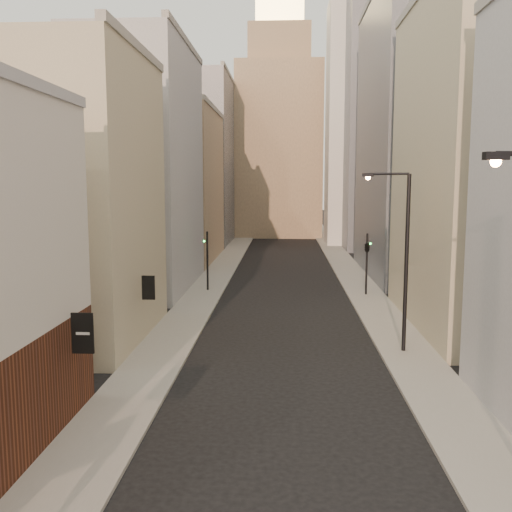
{
  "coord_description": "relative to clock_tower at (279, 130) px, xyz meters",
  "views": [
    {
      "loc": [
        -0.07,
        -5.65,
        9.01
      ],
      "look_at": [
        -1.35,
        20.34,
        5.62
      ],
      "focal_mm": 40.0,
      "sensor_mm": 36.0,
      "label": 1
    }
  ],
  "objects": [
    {
      "name": "sidewalk_left",
      "position": [
        -5.5,
        -37.0,
        -17.56
      ],
      "size": [
        3.0,
        140.0,
        0.15
      ],
      "primitive_type": "cube",
      "color": "gray",
      "rests_on": "ground"
    },
    {
      "name": "sidewalk_right",
      "position": [
        7.5,
        -37.0,
        -17.56
      ],
      "size": [
        3.0,
        140.0,
        0.15
      ],
      "primitive_type": "cube",
      "color": "gray",
      "rests_on": "ground"
    },
    {
      "name": "left_bldg_beige",
      "position": [
        -11.0,
        -66.0,
        -9.63
      ],
      "size": [
        8.0,
        12.0,
        16.0
      ],
      "primitive_type": "cube",
      "color": "tan",
      "rests_on": "ground"
    },
    {
      "name": "left_bldg_grey",
      "position": [
        -11.0,
        -50.0,
        -7.63
      ],
      "size": [
        8.0,
        16.0,
        20.0
      ],
      "primitive_type": "cube",
      "color": "#9E9DA2",
      "rests_on": "ground"
    },
    {
      "name": "left_bldg_tan",
      "position": [
        -11.0,
        -32.0,
        -9.13
      ],
      "size": [
        8.0,
        18.0,
        17.0
      ],
      "primitive_type": "cube",
      "color": "#8D745A",
      "rests_on": "ground"
    },
    {
      "name": "left_bldg_wingrid",
      "position": [
        -11.0,
        -12.0,
        -5.63
      ],
      "size": [
        8.0,
        20.0,
        24.0
      ],
      "primitive_type": "cube",
      "color": "gray",
      "rests_on": "ground"
    },
    {
      "name": "right_bldg_beige",
      "position": [
        13.0,
        -62.0,
        -7.63
      ],
      "size": [
        8.0,
        16.0,
        20.0
      ],
      "primitive_type": "cube",
      "color": "tan",
      "rests_on": "ground"
    },
    {
      "name": "right_bldg_wingrid",
      "position": [
        13.0,
        -42.0,
        -4.63
      ],
      "size": [
        8.0,
        20.0,
        26.0
      ],
      "primitive_type": "cube",
      "color": "gray",
      "rests_on": "ground"
    },
    {
      "name": "highrise",
      "position": [
        19.0,
        -14.0,
        8.02
      ],
      "size": [
        21.0,
        23.0,
        51.2
      ],
      "color": "gray",
      "rests_on": "ground"
    },
    {
      "name": "clock_tower",
      "position": [
        0.0,
        0.0,
        0.0
      ],
      "size": [
        14.0,
        14.0,
        44.9
      ],
      "color": "#8D745A",
      "rests_on": "ground"
    },
    {
      "name": "white_tower",
      "position": [
        11.0,
        -14.0,
        0.97
      ],
      "size": [
        8.0,
        8.0,
        41.5
      ],
      "color": "silver",
      "rests_on": "ground"
    },
    {
      "name": "streetlamp_mid",
      "position": [
        7.06,
        -67.94,
        -12.21
      ],
      "size": [
        2.41,
        0.95,
        9.49
      ],
      "rotation": [
        0.0,
        0.0,
        -0.32
      ],
      "color": "black",
      "rests_on": "ground"
    },
    {
      "name": "traffic_light_left",
      "position": [
        -5.35,
        -51.55,
        -14.28
      ],
      "size": [
        0.55,
        0.44,
        5.0
      ],
      "rotation": [
        0.0,
        0.0,
        2.82
      ],
      "color": "black",
      "rests_on": "ground"
    },
    {
      "name": "traffic_light_right",
      "position": [
        7.47,
        -52.77,
        -13.79
      ],
      "size": [
        0.73,
        0.73,
        5.0
      ],
      "rotation": [
        0.0,
        0.0,
        3.43
      ],
      "color": "black",
      "rests_on": "ground"
    }
  ]
}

